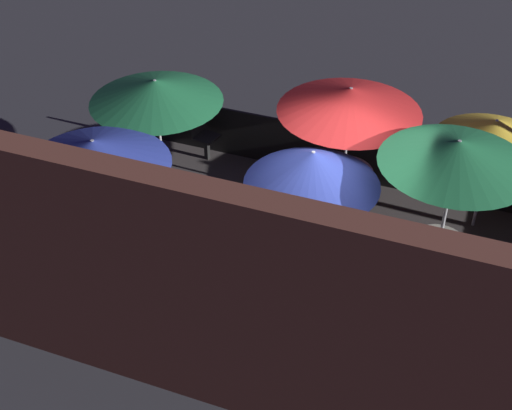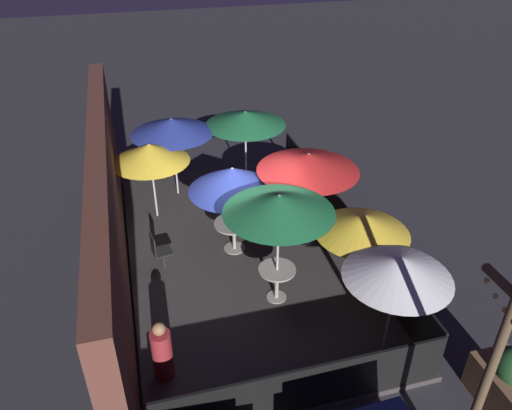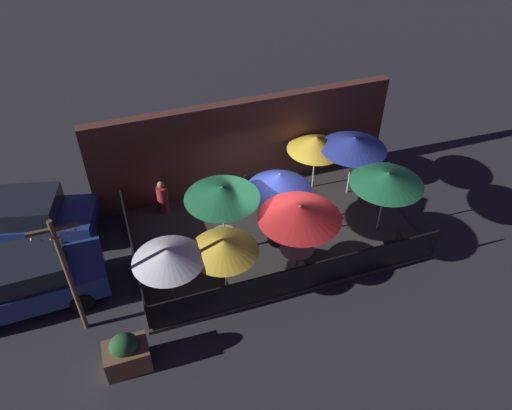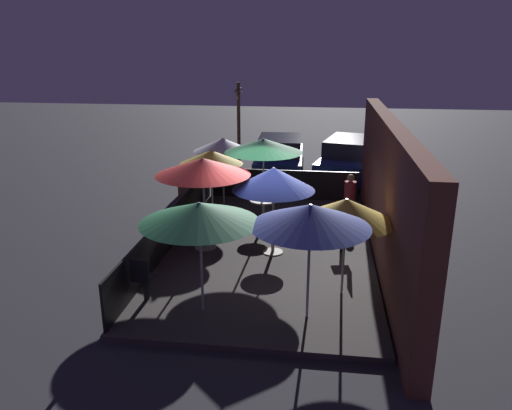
{
  "view_description": "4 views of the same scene",
  "coord_description": "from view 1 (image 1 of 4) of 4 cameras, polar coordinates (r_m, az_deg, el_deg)",
  "views": [
    {
      "loc": [
        -1.96,
        8.05,
        7.51
      ],
      "look_at": [
        1.05,
        0.15,
        1.13
      ],
      "focal_mm": 50.0,
      "sensor_mm": 36.0,
      "label": 1
    },
    {
      "loc": [
        -8.94,
        2.08,
        7.13
      ],
      "look_at": [
        0.55,
        -0.5,
        1.02
      ],
      "focal_mm": 35.0,
      "sensor_mm": 36.0,
      "label": 2
    },
    {
      "loc": [
        -4.18,
        -10.61,
        10.8
      ],
      "look_at": [
        -0.52,
        0.01,
        1.36
      ],
      "focal_mm": 35.0,
      "sensor_mm": 36.0,
      "label": 3
    },
    {
      "loc": [
        11.38,
        1.17,
        4.96
      ],
      "look_at": [
        -0.54,
        -0.4,
        1.06
      ],
      "focal_mm": 35.0,
      "sensor_mm": 36.0,
      "label": 4
    }
  ],
  "objects": [
    {
      "name": "ground_plane",
      "position": [
        11.18,
        5.36,
        -5.35
      ],
      "size": [
        60.0,
        60.0,
        0.0
      ],
      "primitive_type": "plane",
      "color": "#2D2D33"
    },
    {
      "name": "patio_deck",
      "position": [
        11.14,
        5.37,
        -5.12
      ],
      "size": [
        8.56,
        5.0,
        0.12
      ],
      "color": "#383333",
      "rests_on": "ground_plane"
    },
    {
      "name": "building_wall",
      "position": [
        8.15,
        0.46,
        -8.9
      ],
      "size": [
        10.16,
        0.36,
        3.3
      ],
      "color": "brown",
      "rests_on": "ground_plane"
    },
    {
      "name": "fence_front",
      "position": [
        12.72,
        8.67,
        3.67
      ],
      "size": [
        8.36,
        0.05,
        0.95
      ],
      "color": "black",
      "rests_on": "patio_deck"
    },
    {
      "name": "patio_umbrella_0",
      "position": [
        11.2,
        7.54,
        8.35
      ],
      "size": [
        2.28,
        2.28,
        2.27
      ],
      "color": "#B2B2B7",
      "rests_on": "patio_deck"
    },
    {
      "name": "patio_umbrella_1",
      "position": [
        9.84,
        15.82,
        4.06
      ],
      "size": [
        2.09,
        2.09,
        2.44
      ],
      "color": "#B2B2B7",
      "rests_on": "patio_deck"
    },
    {
      "name": "patio_umbrella_2",
      "position": [
        9.93,
        4.55,
        2.96
      ],
      "size": [
        1.94,
        1.94,
        2.12
      ],
      "color": "#B2B2B7",
      "rests_on": "patio_deck"
    },
    {
      "name": "patio_umbrella_3",
      "position": [
        9.4,
        -9.57,
        -0.16
      ],
      "size": [
        1.9,
        1.9,
        2.01
      ],
      "color": "#B2B2B7",
      "rests_on": "patio_deck"
    },
    {
      "name": "patio_umbrella_4",
      "position": [
        11.68,
        -8.04,
        9.04
      ],
      "size": [
        2.18,
        2.18,
        2.16
      ],
      "color": "#B2B2B7",
      "rests_on": "patio_deck"
    },
    {
      "name": "patio_umbrella_6",
      "position": [
        10.21,
        -12.82,
        4.08
      ],
      "size": [
        2.15,
        2.15,
        2.19
      ],
      "color": "#B2B2B7",
      "rests_on": "patio_deck"
    },
    {
      "name": "patio_umbrella_7",
      "position": [
        11.38,
        18.55,
        5.59
      ],
      "size": [
        1.8,
        1.8,
        2.01
      ],
      "color": "#B2B2B7",
      "rests_on": "patio_deck"
    },
    {
      "name": "dining_table_0",
      "position": [
        11.97,
        6.98,
        2.15
      ],
      "size": [
        0.99,
        0.99,
        0.74
      ],
      "color": "#9E998E",
      "rests_on": "patio_deck"
    },
    {
      "name": "dining_table_1",
      "position": [
        10.81,
        14.36,
        -3.4
      ],
      "size": [
        0.75,
        0.75,
        0.74
      ],
      "color": "#9E998E",
      "rests_on": "patio_deck"
    },
    {
      "name": "dining_table_2",
      "position": [
        10.69,
        4.22,
        -2.69
      ],
      "size": [
        0.91,
        0.91,
        0.72
      ],
      "color": "#9E998E",
      "rests_on": "patio_deck"
    },
    {
      "name": "patio_chair_0",
      "position": [
        9.48,
        2.67,
        -9.76
      ],
      "size": [
        0.46,
        0.46,
        0.9
      ],
      "rotation": [
        0.0,
        0.0,
        -1.41
      ],
      "color": "black",
      "rests_on": "patio_deck"
    },
    {
      "name": "patio_chair_1",
      "position": [
        13.25,
        -4.23,
        5.67
      ],
      "size": [
        0.47,
        0.47,
        0.93
      ],
      "rotation": [
        0.0,
        0.0,
        2.94
      ],
      "color": "black",
      "rests_on": "patio_deck"
    }
  ]
}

